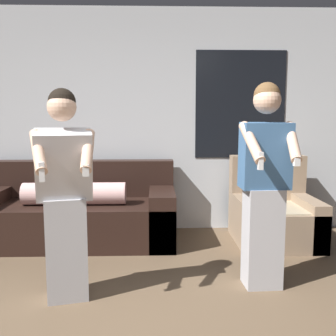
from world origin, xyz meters
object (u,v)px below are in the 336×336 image
object	(u,v)px
person_left	(65,196)
person_right	(265,184)
couch	(78,213)
armchair	(273,215)

from	to	relation	value
person_left	person_right	distance (m)	1.58
couch	person_left	distance (m)	1.54
couch	armchair	world-z (taller)	armchair
couch	person_left	size ratio (longest dim) A/B	1.35
armchair	person_right	world-z (taller)	person_right
couch	person_right	bearing A→B (deg)	-35.47
person_left	couch	bearing A→B (deg)	97.78
person_left	person_right	size ratio (longest dim) A/B	0.96
armchair	person_left	distance (m)	2.49
couch	person_left	world-z (taller)	person_left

